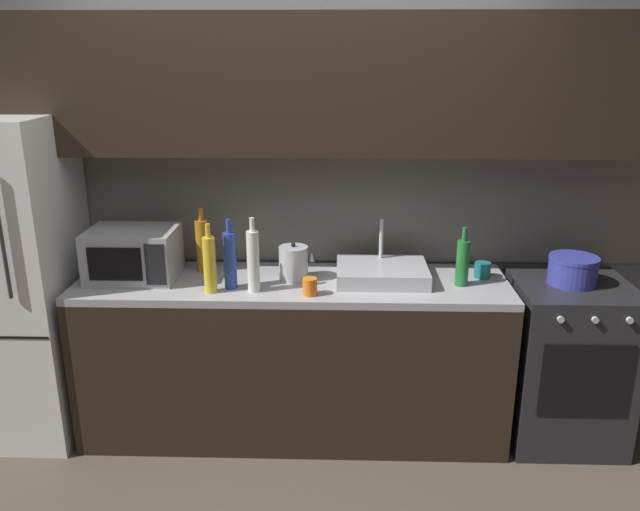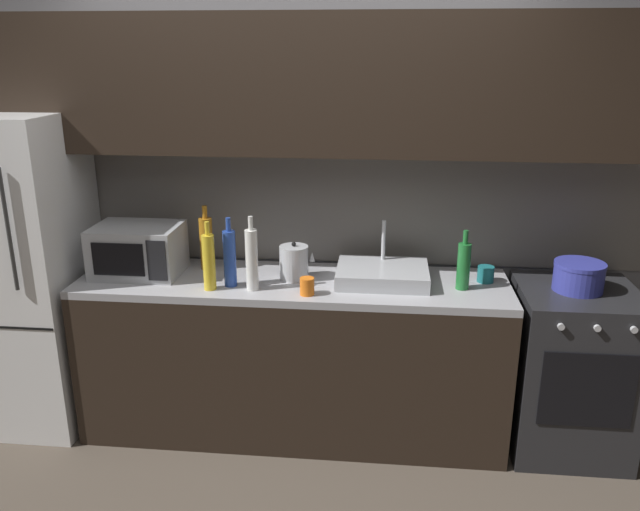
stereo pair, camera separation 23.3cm
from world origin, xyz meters
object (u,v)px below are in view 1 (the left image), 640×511
Objects in this scene: kettle at (294,263)px; wine_bottle_yellow at (210,264)px; mug_teal at (482,270)px; cooking_pot at (573,270)px; oven_range at (564,361)px; microwave at (133,254)px; wine_bottle_amber at (203,245)px; wine_bottle_white at (253,261)px; refrigerator at (10,281)px; wine_bottle_green at (463,262)px; wine_bottle_blue at (230,260)px; mug_orange at (310,287)px.

wine_bottle_yellow reaches higher than kettle.
mug_teal is 0.34× the size of cooking_pot.
microwave reaches higher than oven_range.
microwave is 1.27× the size of wine_bottle_amber.
mug_teal is (-0.47, 0.08, 0.49)m from oven_range.
wine_bottle_white is at bearing -42.83° from wine_bottle_amber.
microwave is at bearing -178.12° from mug_teal.
kettle is 0.27m from wine_bottle_white.
wine_bottle_green is at bearing -0.89° from refrigerator.
wine_bottle_amber is 1.01× the size of wine_bottle_yellow.
refrigerator is 1.37m from wine_bottle_white.
refrigerator is 3.05m from oven_range.
oven_range is 4.39× the size of kettle.
microwave is 1.87m from mug_teal.
cooking_pot is (-0.02, 0.00, 0.52)m from oven_range.
wine_bottle_green is at bearing -176.56° from oven_range.
cooking_pot is at bearing 5.46° from wine_bottle_white.
wine_bottle_yellow is at bearing -174.69° from oven_range.
microwave is (0.68, 0.02, 0.15)m from refrigerator.
wine_bottle_green is at bearing -176.32° from cooking_pot.
refrigerator reaches higher than kettle.
wine_bottle_green is (1.19, 0.08, -0.03)m from wine_bottle_blue.
wine_bottle_blue is 0.32m from wine_bottle_amber.
wine_bottle_blue is 1.17× the size of wine_bottle_green.
wine_bottle_green is at bearing 6.43° from wine_bottle_white.
wine_bottle_yellow is 4.14× the size of mug_teal.
kettle is 0.35m from wine_bottle_blue.
microwave is 0.98m from mug_orange.
wine_bottle_yellow is (-0.09, -0.06, -0.00)m from wine_bottle_blue.
wine_bottle_white is 0.31m from mug_orange.
mug_orange is 1.38m from cooking_pot.
wine_bottle_blue is (1.22, -0.12, 0.17)m from refrigerator.
wine_bottle_yellow is (1.13, -0.18, 0.17)m from refrigerator.
cooking_pot is at bearing -0.45° from microwave.
kettle is 2.31× the size of mug_orange.
wine_bottle_white is (0.67, -0.18, 0.03)m from microwave.
wine_bottle_green is at bearing 6.18° from wine_bottle_yellow.
wine_bottle_white is 1.52× the size of cooking_pot.
cooking_pot reaches higher than mug_orange.
microwave is 1.26× the size of wine_bottle_blue.
mug_teal is (0.13, 0.12, -0.08)m from wine_bottle_green.
wine_bottle_white is 1.08× the size of wine_bottle_yellow.
mug_orange is (0.60, -0.34, -0.11)m from wine_bottle_amber.
wine_bottle_amber reaches higher than mug_orange.
mug_teal is at bearing 169.96° from cooking_pot.
oven_range is (3.01, -0.00, -0.43)m from refrigerator.
wine_bottle_green is 1.40m from wine_bottle_amber.
kettle is at bearing 26.30° from wine_bottle_yellow.
wine_bottle_blue is 4.22× the size of mug_teal.
wine_bottle_yellow is 1.41× the size of cooking_pot.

